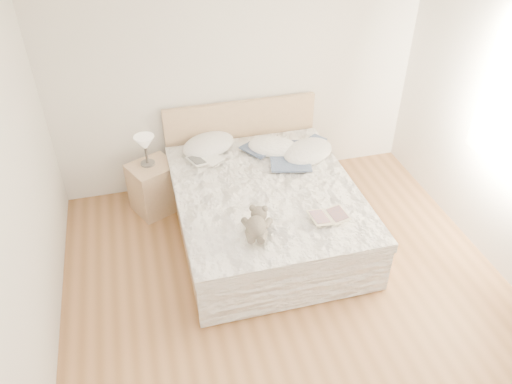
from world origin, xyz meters
TOP-DOWN VIEW (x-y plane):
  - floor at (0.00, 0.00)m, footprint 4.00×4.50m
  - wall_back at (0.00, 2.25)m, footprint 4.00×0.02m
  - wall_left at (-2.00, 0.00)m, footprint 0.02×4.50m
  - bed at (0.00, 1.19)m, footprint 1.72×2.14m
  - nightstand at (-1.04, 1.85)m, footprint 0.58×0.55m
  - table_lamp at (-1.07, 1.89)m, footprint 0.23×0.23m
  - pillow_left at (-0.40, 1.98)m, footprint 0.73×0.64m
  - pillow_middle at (0.26, 1.77)m, footprint 0.66×0.59m
  - pillow_right at (0.59, 1.58)m, footprint 0.72×0.64m
  - blouse at (0.38, 1.57)m, footprint 0.78×0.81m
  - photo_book at (-0.50, 1.71)m, footprint 0.39×0.34m
  - childrens_book at (0.40, 0.52)m, footprint 0.36×0.26m
  - teddy_bear at (-0.27, 0.45)m, footprint 0.32×0.38m

SIDE VIEW (x-z plane):
  - floor at x=0.00m, z-range 0.00..0.00m
  - nightstand at x=-1.04m, z-range 0.00..0.56m
  - bed at x=0.00m, z-range -0.19..0.81m
  - blouse at x=0.38m, z-range 0.62..0.64m
  - photo_book at x=-0.50m, z-range 0.62..0.64m
  - childrens_book at x=0.40m, z-range 0.62..0.64m
  - pillow_left at x=-0.40m, z-range 0.55..0.73m
  - pillow_middle at x=0.26m, z-range 0.56..0.72m
  - pillow_right at x=0.59m, z-range 0.55..0.73m
  - teddy_bear at x=-0.27m, z-range 0.56..0.74m
  - table_lamp at x=-1.07m, z-range 0.63..0.96m
  - wall_back at x=0.00m, z-range 0.00..2.70m
  - wall_left at x=-2.00m, z-range 0.00..2.70m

